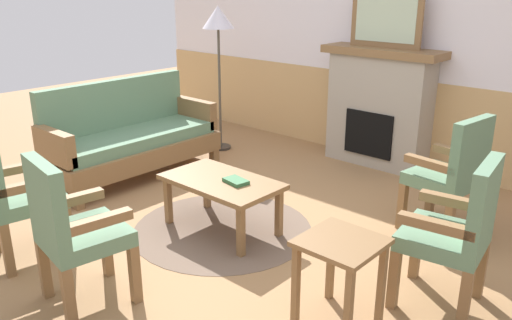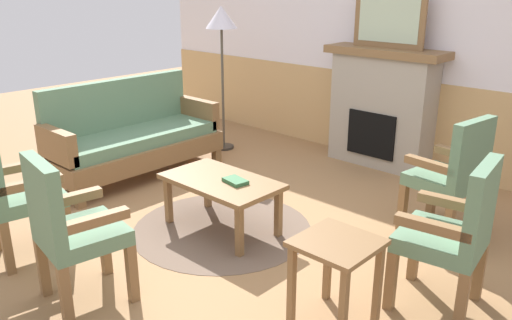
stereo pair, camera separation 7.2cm
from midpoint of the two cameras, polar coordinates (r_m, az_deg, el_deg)
name	(u,v)px [view 2 (the right image)]	position (r m, az deg, el deg)	size (l,w,h in m)	color
ground_plane	(227,234)	(4.26, -2.76, -8.14)	(14.00, 14.00, 0.00)	#997047
wall_back	(399,43)	(5.93, 15.70, 12.23)	(7.20, 0.14, 2.70)	white
fireplace	(382,107)	(5.82, 13.96, 5.67)	(1.30, 0.44, 1.28)	#A39989
framed_picture	(389,20)	(5.69, 14.71, 14.58)	(0.80, 0.04, 0.56)	brown
couch	(133,138)	(5.54, -12.93, 2.32)	(0.70, 1.80, 0.98)	brown
coffee_table	(221,185)	(4.20, -3.33, -2.80)	(0.96, 0.56, 0.44)	brown
round_rug	(222,228)	(4.36, -3.23, -7.47)	(1.47, 1.47, 0.01)	brown
book_on_table	(235,181)	(4.10, -1.77, -2.31)	(0.20, 0.13, 0.03)	#33663D
armchair_near_fireplace	(454,230)	(3.36, 21.47, -7.13)	(0.54, 0.54, 0.98)	brown
armchair_by_window_left	(453,172)	(4.34, 21.23, -1.21)	(0.54, 0.54, 0.98)	brown
armchair_front_left	(70,225)	(3.37, -19.16, -6.74)	(0.55, 0.55, 0.98)	brown
armchair_front_center	(13,189)	(4.09, -24.60, -2.87)	(0.55, 0.55, 0.98)	brown
side_table	(336,259)	(3.08, 9.46, -10.60)	(0.44, 0.44, 0.55)	brown
floor_lamp_by_couch	(221,26)	(6.11, -3.46, 14.39)	(0.36, 0.36, 1.68)	#332D28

